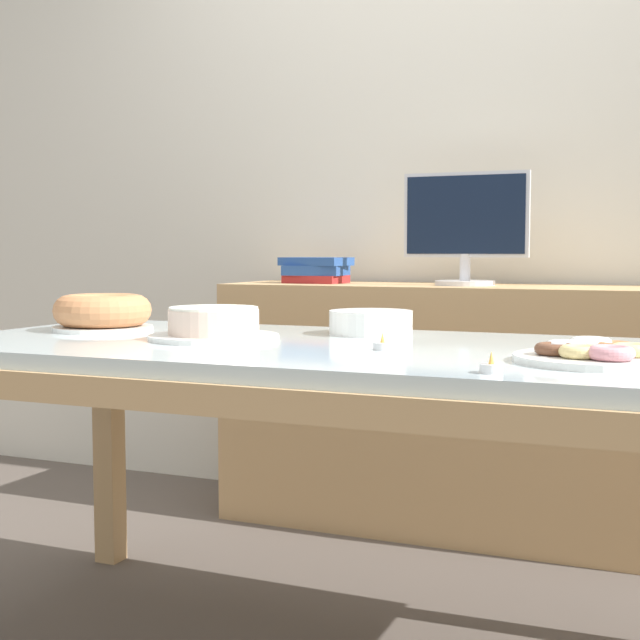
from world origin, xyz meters
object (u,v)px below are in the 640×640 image
tealight_right_edge (99,320)px  cake_chocolate_round (214,325)px  plate_stack (371,322)px  book_stack (316,270)px  computer_monitor (465,229)px  tealight_left_edge (491,367)px  tealight_near_front (382,345)px  cake_golden_bundt (103,313)px  pastry_platter (594,354)px

tealight_right_edge → cake_chocolate_round: bearing=-27.2°
plate_stack → book_stack: bearing=121.4°
plate_stack → tealight_right_edge: size_ratio=5.25×
computer_monitor → cake_chocolate_round: bearing=-106.7°
book_stack → cake_chocolate_round: 1.13m
tealight_left_edge → tealight_near_front: size_ratio=1.00×
computer_monitor → cake_chocolate_round: size_ratio=1.37×
tealight_right_edge → plate_stack: bearing=-0.5°
tealight_near_front → computer_monitor: bearing=95.4°
cake_chocolate_round → cake_golden_bundt: 0.40m
cake_chocolate_round → cake_golden_bundt: size_ratio=1.18×
pastry_platter → tealight_near_front: (-0.44, 0.04, -0.01)m
computer_monitor → tealight_left_edge: bearing=-74.4°
computer_monitor → book_stack: (-0.55, 0.00, -0.14)m
computer_monitor → pastry_platter: (0.55, -1.21, -0.27)m
book_stack → tealight_near_front: 1.34m
cake_golden_bundt → tealight_right_edge: (-0.15, 0.18, -0.04)m
computer_monitor → tealight_right_edge: computer_monitor is taller
tealight_left_edge → cake_golden_bundt: bearing=159.6°
plate_stack → tealight_right_edge: 0.84m
cake_golden_bundt → plate_stack: size_ratio=1.25×
cake_chocolate_round → pastry_platter: bearing=-6.7°
cake_chocolate_round → tealight_left_edge: cake_chocolate_round is taller
tealight_near_front → cake_golden_bundt: bearing=169.7°
book_stack → computer_monitor: bearing=-0.1°
plate_stack → computer_monitor: bearing=87.7°
computer_monitor → tealight_left_edge: computer_monitor is taller
cake_golden_bundt → computer_monitor: bearing=54.6°
pastry_platter → plate_stack: (-0.58, 0.37, 0.01)m
plate_stack → tealight_right_edge: bearing=179.5°
cake_chocolate_round → computer_monitor: bearing=73.3°
plate_stack → tealight_right_edge: plate_stack is taller
tealight_left_edge → plate_stack: bearing=126.1°
tealight_left_edge → cake_chocolate_round: bearing=156.1°
cake_chocolate_round → tealight_left_edge: (0.73, -0.32, -0.02)m
book_stack → tealight_right_edge: 0.90m
book_stack → cake_chocolate_round: (0.21, -1.11, -0.11)m
pastry_platter → tealight_near_front: pastry_platter is taller
tealight_near_front → tealight_right_edge: bearing=161.1°
computer_monitor → plate_stack: computer_monitor is taller
pastry_platter → plate_stack: plate_stack is taller
pastry_platter → tealight_left_edge: bearing=-123.7°
cake_golden_bundt → cake_chocolate_round: bearing=-13.4°
book_stack → tealight_right_edge: (-0.33, -0.83, -0.13)m
computer_monitor → tealight_left_edge: (0.40, -1.43, -0.27)m
tealight_near_front → cake_chocolate_round: bearing=172.5°
book_stack → cake_golden_bundt: size_ratio=0.96×
computer_monitor → tealight_right_edge: size_ratio=10.60×
computer_monitor → tealight_near_front: (0.11, -1.17, -0.27)m
book_stack → tealight_left_edge: bearing=-56.6°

